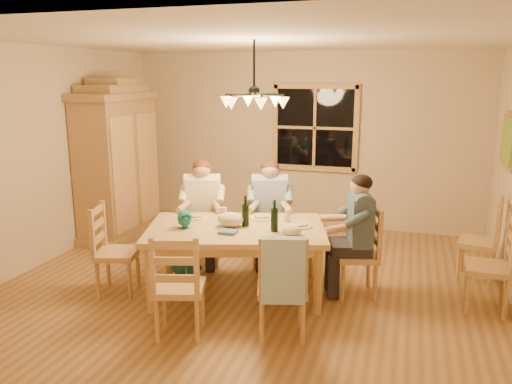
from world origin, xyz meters
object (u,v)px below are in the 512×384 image
(chair_far_right, at_px, (269,241))
(adult_plaid_man, at_px, (270,200))
(adult_woman, at_px, (203,199))
(dining_table, at_px, (236,236))
(chandelier, at_px, (254,100))
(chair_near_left, at_px, (180,303))
(chair_far_left, at_px, (204,241))
(adult_slate_man, at_px, (359,220))
(chair_spare_front, at_px, (486,282))
(chair_end_right, at_px, (356,268))
(armoire, at_px, (118,166))
(wine_bottle_b, at_px, (274,216))
(chair_near_right, at_px, (282,304))
(wine_bottle_a, at_px, (245,211))
(chair_end_left, at_px, (118,266))
(child, at_px, (186,254))
(chair_spare_back, at_px, (477,255))

(chair_far_right, distance_m, adult_plaid_man, 0.54)
(adult_woman, bearing_deg, dining_table, 117.90)
(chandelier, distance_m, chair_far_right, 1.87)
(chair_near_left, bearing_deg, adult_plaid_man, 64.80)
(chair_far_left, relative_size, adult_slate_man, 1.13)
(dining_table, bearing_deg, chair_spare_front, 8.58)
(chair_far_left, distance_m, chair_end_right, 1.97)
(chair_far_left, height_order, adult_woman, adult_woman)
(chair_end_right, relative_size, chair_spare_front, 1.00)
(chandelier, bearing_deg, armoire, 156.19)
(adult_plaid_man, distance_m, wine_bottle_b, 1.02)
(chair_near_right, xyz_separation_m, wine_bottle_b, (-0.27, 0.70, 0.62))
(chair_spare_front, bearing_deg, wine_bottle_a, 98.72)
(chair_far_right, bearing_deg, chair_end_left, 27.98)
(chair_end_right, bearing_deg, armoire, 57.15)
(chandelier, bearing_deg, child, -135.08)
(adult_woman, bearing_deg, chair_spare_front, 157.94)
(chair_near_right, xyz_separation_m, chair_end_left, (-1.94, 0.36, 0.00))
(dining_table, relative_size, child, 2.21)
(wine_bottle_b, distance_m, chair_spare_back, 2.51)
(armoire, xyz_separation_m, chair_far_left, (1.64, -0.72, -0.75))
(adult_plaid_man, bearing_deg, chair_near_left, 64.80)
(wine_bottle_b, relative_size, chair_spare_back, 0.33)
(chair_end_right, bearing_deg, chair_near_left, 116.57)
(chair_end_left, distance_m, wine_bottle_b, 1.82)
(adult_plaid_man, height_order, adult_slate_man, same)
(chandelier, height_order, chair_spare_back, chandelier)
(armoire, height_order, adult_woman, armoire)
(chair_near_right, relative_size, adult_slate_man, 1.13)
(chair_spare_back, bearing_deg, adult_woman, 109.95)
(chair_spare_front, bearing_deg, chair_spare_back, 1.33)
(armoire, bearing_deg, adult_slate_man, -16.69)
(child, bearing_deg, chair_end_left, 172.22)
(chair_end_left, relative_size, adult_woman, 1.13)
(dining_table, height_order, adult_woman, adult_woman)
(chair_near_left, relative_size, wine_bottle_b, 3.00)
(chandelier, xyz_separation_m, armoire, (-2.42, 1.07, -1.02))
(chair_near_right, distance_m, chair_end_right, 1.21)
(chair_far_left, height_order, wine_bottle_b, wine_bottle_b)
(wine_bottle_a, bearing_deg, dining_table, -142.37)
(chair_far_right, relative_size, wine_bottle_b, 3.00)
(chandelier, bearing_deg, wine_bottle_b, -48.36)
(chair_far_left, height_order, wine_bottle_a, wine_bottle_a)
(chair_end_right, relative_size, chair_spare_back, 1.00)
(chandelier, xyz_separation_m, child, (-0.58, -0.58, -1.60))
(chair_end_left, xyz_separation_m, adult_plaid_man, (1.35, 1.31, 0.54))
(wine_bottle_a, bearing_deg, armoire, 150.48)
(chair_end_left, height_order, adult_woman, adult_woman)
(chair_end_left, xyz_separation_m, wine_bottle_a, (1.33, 0.43, 0.62))
(chair_far_left, xyz_separation_m, adult_woman, (-0.00, 0.00, 0.54))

